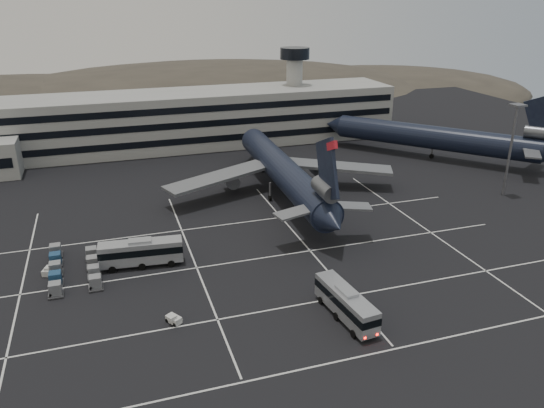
{
  "coord_description": "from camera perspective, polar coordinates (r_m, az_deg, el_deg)",
  "views": [
    {
      "loc": [
        -16.83,
        -65.09,
        37.76
      ],
      "look_at": [
        8.57,
        12.84,
        5.0
      ],
      "focal_mm": 35.0,
      "sensor_mm": 36.0,
      "label": 1
    }
  ],
  "objects": [
    {
      "name": "terminal",
      "position": [
        140.37,
        -12.07,
        8.62
      ],
      "size": [
        125.0,
        26.0,
        24.0
      ],
      "color": "gray",
      "rests_on": "ground"
    },
    {
      "name": "bus_near",
      "position": [
        67.15,
        7.96,
        -10.42
      ],
      "size": [
        3.8,
        11.63,
        4.03
      ],
      "rotation": [
        0.0,
        0.0,
        0.1
      ],
      "color": "#93969A",
      "rests_on": "ground"
    },
    {
      "name": "lane_markings",
      "position": [
        77.93,
        -2.59,
        -7.22
      ],
      "size": [
        90.0,
        55.62,
        0.01
      ],
      "color": "silver",
      "rests_on": "ground"
    },
    {
      "name": "trijet_main",
      "position": [
        103.87,
        1.27,
        3.54
      ],
      "size": [
        47.42,
        57.61,
        18.08
      ],
      "rotation": [
        0.0,
        0.0,
        -0.04
      ],
      "color": "black",
      "rests_on": "ground"
    },
    {
      "name": "hills",
      "position": [
        242.82,
        -9.56,
        9.65
      ],
      "size": [
        352.0,
        180.0,
        44.0
      ],
      "color": "#38332B",
      "rests_on": "ground"
    },
    {
      "name": "uld_cluster",
      "position": [
        81.94,
        -20.68,
        -6.46
      ],
      "size": [
        7.74,
        14.61,
        1.89
      ],
      "rotation": [
        0.0,
        0.0,
        0.05
      ],
      "color": "#2D2D30",
      "rests_on": "ground"
    },
    {
      "name": "bus_far",
      "position": [
        80.6,
        -13.91,
        -4.98
      ],
      "size": [
        12.31,
        3.98,
        4.27
      ],
      "rotation": [
        0.0,
        0.0,
        1.47
      ],
      "color": "#93969A",
      "rests_on": "ground"
    },
    {
      "name": "tug_b",
      "position": [
        67.51,
        -10.48,
        -12.07
      ],
      "size": [
        2.04,
        2.28,
        1.26
      ],
      "rotation": [
        0.0,
        0.0,
        0.56
      ],
      "color": "silver",
      "rests_on": "ground"
    },
    {
      "name": "lightpole_right",
      "position": [
        112.64,
        24.45,
        6.51
      ],
      "size": [
        2.4,
        2.4,
        18.28
      ],
      "color": "slate",
      "rests_on": "ground"
    },
    {
      "name": "tug_a",
      "position": [
        83.18,
        -22.94,
        -6.63
      ],
      "size": [
        1.88,
        2.4,
        1.36
      ],
      "rotation": [
        0.0,
        0.0,
        -0.32
      ],
      "color": "silver",
      "rests_on": "ground"
    },
    {
      "name": "ground",
      "position": [
        77.11,
        -3.13,
        -7.57
      ],
      "size": [
        260.0,
        260.0,
        0.0
      ],
      "primitive_type": "plane",
      "color": "black",
      "rests_on": "ground"
    },
    {
      "name": "trijet_far",
      "position": [
        134.5,
        17.41,
        6.88
      ],
      "size": [
        42.71,
        46.57,
        18.08
      ],
      "rotation": [
        0.0,
        0.0,
        0.72
      ],
      "color": "black",
      "rests_on": "ground"
    }
  ]
}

